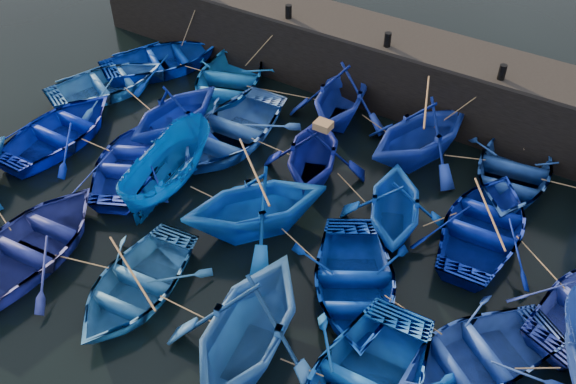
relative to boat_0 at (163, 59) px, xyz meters
The scene contains 29 objects.
ground 11.44m from the boat_0, 41.03° to the right, with size 120.00×120.00×0.00m, color black.
quay_wall 9.16m from the boat_0, 19.17° to the left, with size 26.00×2.50×2.50m, color black.
quay_top 9.36m from the boat_0, 19.17° to the left, with size 26.00×2.50×0.12m, color black.
bollard_1 5.60m from the boat_0, 24.41° to the left, with size 0.24×0.24×0.50m, color black.
bollard_2 9.18m from the boat_0, 13.67° to the left, with size 0.24×0.24×0.50m, color black.
bollard_3 13.01m from the boat_0, ahead, with size 0.24×0.24×0.50m, color black.
boat_0 is the anchor object (origin of this frame).
boat_1 3.13m from the boat_0, ahead, with size 3.66×5.11×1.06m, color blue.
boat_2 7.72m from the boat_0, ahead, with size 3.58×4.15×2.18m, color #162CA5.
boat_3 11.00m from the boat_0, ahead, with size 3.75×4.35×2.29m, color #112B9C.
boat_4 14.01m from the boat_0, ahead, with size 3.50×4.90×1.02m, color navy.
boat_6 2.52m from the boat_0, 105.25° to the right, with size 3.24×4.52×0.94m, color blue.
boat_7 4.65m from the boat_0, 43.36° to the right, with size 3.43×3.98×2.09m, color #0B2492.
boat_8 5.72m from the boat_0, 25.96° to the right, with size 3.73×5.22×1.08m, color blue.
boat_9 8.89m from the boat_0, 16.90° to the right, with size 3.37×3.91×2.06m, color navy.
boat_10 12.18m from the boat_0, 16.02° to the right, with size 3.19×3.71×1.95m, color #073DB1.
boat_11 14.30m from the boat_0, ahead, with size 3.41×4.76×0.99m, color #00127D.
boat_13 5.57m from the boat_0, 88.10° to the right, with size 3.41×4.76×0.99m, color #00159E.
boat_14 6.51m from the boat_0, 58.63° to the right, with size 3.16×4.42×0.92m, color #1529A9.
boat_15 7.45m from the boat_0, 48.14° to the right, with size 1.62×4.31×1.67m, color #004AA0.
boat_16 10.06m from the boat_0, 33.89° to the right, with size 3.74×4.34×2.28m, color #0849BE.
boat_17 13.42m from the boat_0, 27.72° to the right, with size 3.33×4.66×0.97m, color navy.
boat_18 16.74m from the boat_0, 23.20° to the right, with size 3.12×4.36×0.90m, color #1F4199.
boat_21 10.42m from the boat_0, 69.65° to the right, with size 3.55×4.96×1.03m, color navy.
boat_22 11.67m from the boat_0, 53.12° to the right, with size 3.10×4.34×0.90m, color #236097.
boat_23 14.13m from the boat_0, 41.07° to the right, with size 4.08×4.73×2.49m, color #235BA2.
wooden_crate 9.32m from the boat_0, 16.35° to the right, with size 0.52×0.43×0.24m, color olive.
mooring_ropes 9.09m from the boat_0, 16.50° to the right, with size 17.21×11.80×2.10m.
loose_oars 11.04m from the boat_0, 23.00° to the right, with size 9.37×11.50×1.45m.
Camera 1 is at (7.68, -9.03, 13.45)m, focal length 40.00 mm.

